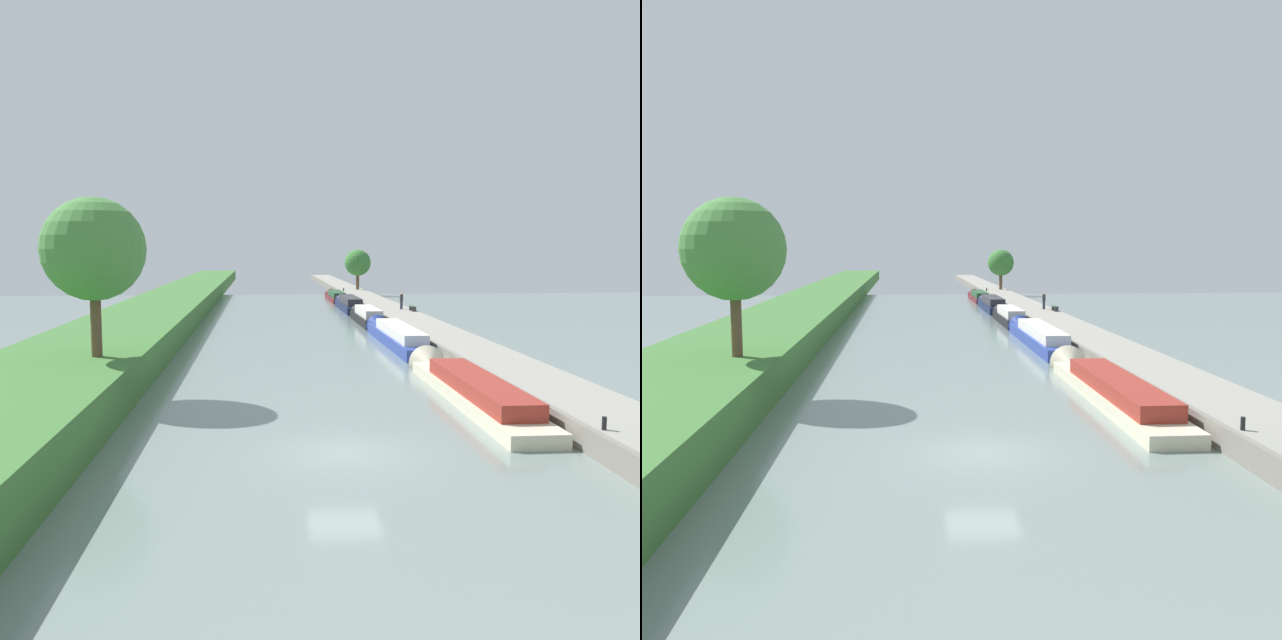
% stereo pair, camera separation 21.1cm
% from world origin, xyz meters
% --- Properties ---
extents(ground_plane, '(160.00, 160.00, 0.00)m').
position_xyz_m(ground_plane, '(0.00, 0.00, 0.00)').
color(ground_plane, slate).
extents(right_towpath, '(3.79, 260.00, 0.87)m').
position_xyz_m(right_towpath, '(10.24, 0.00, 0.43)').
color(right_towpath, gray).
rests_on(right_towpath, ground_plane).
extents(stone_quay, '(0.25, 260.00, 0.92)m').
position_xyz_m(stone_quay, '(8.22, 0.00, 0.46)').
color(stone_quay, gray).
rests_on(stone_quay, ground_plane).
extents(narrowboat_cream, '(2.18, 16.78, 2.07)m').
position_xyz_m(narrowboat_cream, '(6.75, 8.36, 0.50)').
color(narrowboat_cream, beige).
rests_on(narrowboat_cream, ground_plane).
extents(narrowboat_blue, '(1.96, 16.63, 2.01)m').
position_xyz_m(narrowboat_blue, '(6.91, 26.35, 0.61)').
color(narrowboat_blue, '#283D93').
rests_on(narrowboat_blue, ground_plane).
extents(narrowboat_black, '(1.83, 11.33, 1.99)m').
position_xyz_m(narrowboat_black, '(6.89, 40.55, 0.61)').
color(narrowboat_black, black).
rests_on(narrowboat_black, ground_plane).
extents(narrowboat_navy, '(1.94, 13.18, 2.11)m').
position_xyz_m(narrowboat_navy, '(6.95, 54.02, 0.64)').
color(narrowboat_navy, '#141E42').
rests_on(narrowboat_navy, ground_plane).
extents(narrowboat_maroon, '(1.87, 12.43, 1.87)m').
position_xyz_m(narrowboat_maroon, '(6.96, 67.88, 0.51)').
color(narrowboat_maroon, maroon).
rests_on(narrowboat_maroon, ground_plane).
extents(tree_rightbank_midnear, '(3.79, 3.79, 5.76)m').
position_xyz_m(tree_rightbank_midnear, '(11.13, 77.14, 4.71)').
color(tree_rightbank_midnear, brown).
rests_on(tree_rightbank_midnear, right_towpath).
extents(tree_leftbank_downstream, '(4.74, 4.74, 7.34)m').
position_xyz_m(tree_leftbank_downstream, '(-10.37, 9.84, 6.85)').
color(tree_leftbank_downstream, brown).
rests_on(tree_leftbank_downstream, left_grassy_bank).
extents(person_walking, '(0.34, 0.34, 1.66)m').
position_xyz_m(person_walking, '(10.99, 44.71, 1.74)').
color(person_walking, '#282D42').
rests_on(person_walking, right_towpath).
extents(mooring_bollard_near, '(0.16, 0.16, 0.45)m').
position_xyz_m(mooring_bollard_near, '(8.64, -0.92, 1.09)').
color(mooring_bollard_near, black).
rests_on(mooring_bollard_near, right_towpath).
extents(mooring_bollard_far, '(0.16, 0.16, 0.45)m').
position_xyz_m(mooring_bollard_far, '(8.64, 73.29, 1.09)').
color(mooring_bollard_far, black).
rests_on(mooring_bollard_far, right_towpath).
extents(park_bench, '(0.44, 1.50, 0.47)m').
position_xyz_m(park_bench, '(11.68, 42.69, 1.22)').
color(park_bench, '#333338').
rests_on(park_bench, right_towpath).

